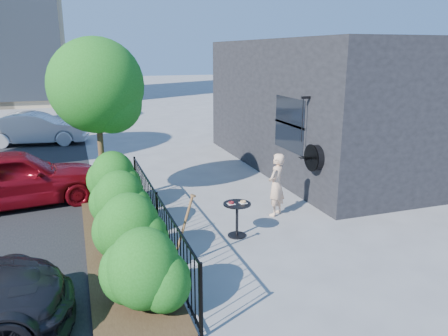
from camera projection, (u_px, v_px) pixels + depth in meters
name	position (u px, v px, depth m)	size (l,w,h in m)	color
ground	(231.00, 235.00, 8.96)	(120.00, 120.00, 0.00)	gray
shop_building	(342.00, 104.00, 14.29)	(6.22, 9.00, 4.00)	black
fence	(157.00, 219.00, 8.35)	(0.05, 6.05, 1.10)	black
planting_bed	(122.00, 249.00, 8.26)	(1.30, 6.00, 0.08)	#382616
shrubs	(125.00, 214.00, 8.21)	(1.10, 5.60, 1.24)	#195A14
patio_tree	(100.00, 91.00, 10.06)	(2.20, 2.20, 3.94)	#3F2B19
cafe_table	(237.00, 214.00, 8.81)	(0.56, 0.56, 0.75)	black
woman	(276.00, 185.00, 9.91)	(0.53, 0.35, 1.45)	beige
shovel	(182.00, 235.00, 7.55)	(0.45, 0.17, 1.33)	brown
car_red	(14.00, 178.00, 10.51)	(1.66, 4.14, 1.41)	maroon
car_silver	(36.00, 128.00, 17.55)	(1.37, 3.93, 1.30)	#B9B9BF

